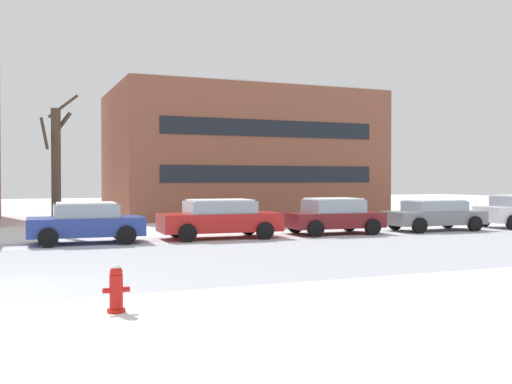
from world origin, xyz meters
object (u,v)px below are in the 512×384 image
at_px(parked_car_blue, 86,222).
at_px(parked_car_red, 220,218).
at_px(fire_hydrant, 116,288).
at_px(parked_car_gray, 434,215).
at_px(parked_car_maroon, 333,216).

relative_size(parked_car_blue, parked_car_red, 0.86).
xyz_separation_m(fire_hydrant, parked_car_red, (5.55, 11.15, 0.35)).
distance_m(fire_hydrant, parked_car_red, 12.46).
height_order(fire_hydrant, parked_car_blue, parked_car_blue).
bearing_deg(parked_car_blue, fire_hydrant, -93.84).
xyz_separation_m(fire_hydrant, parked_car_gray, (15.16, 10.93, 0.29)).
bearing_deg(fire_hydrant, parked_car_maroon, 47.13).
distance_m(parked_car_blue, parked_car_gray, 14.41).
bearing_deg(parked_car_red, parked_car_gray, -1.29).
bearing_deg(parked_car_blue, parked_car_red, -0.78).
height_order(parked_car_blue, parked_car_red, parked_car_red).
relative_size(fire_hydrant, parked_car_blue, 0.21).
relative_size(parked_car_blue, parked_car_gray, 0.91).
distance_m(parked_car_maroon, parked_car_gray, 4.81).
relative_size(fire_hydrant, parked_car_red, 0.18).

